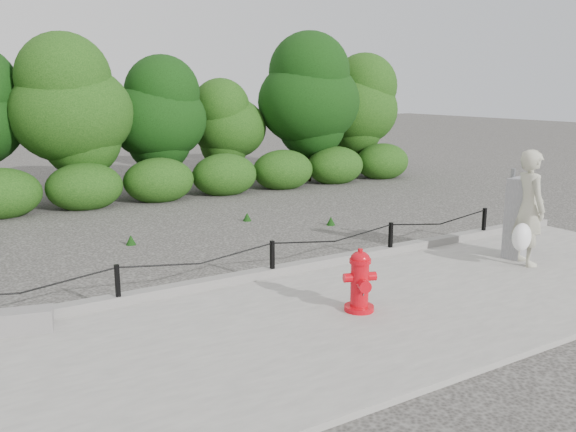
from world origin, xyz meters
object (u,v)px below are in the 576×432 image
Objects in this scene: fire_hydrant at (360,281)px; concrete_block at (15,322)px; pedestrian at (529,209)px; utility_cabinet at (519,218)px.

fire_hydrant is 4.45m from concrete_block.
utility_cabinet is at bearing -11.38° from pedestrian.
pedestrian is 2.23× the size of concrete_block.
pedestrian is at bearing 23.56° from fire_hydrant.
fire_hydrant reaches higher than concrete_block.
fire_hydrant is 4.14m from utility_cabinet.
fire_hydrant is at bearing 115.97° from pedestrian.
utility_cabinet is at bearing 28.49° from fire_hydrant.
pedestrian reaches higher than concrete_block.
pedestrian is 8.12m from concrete_block.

